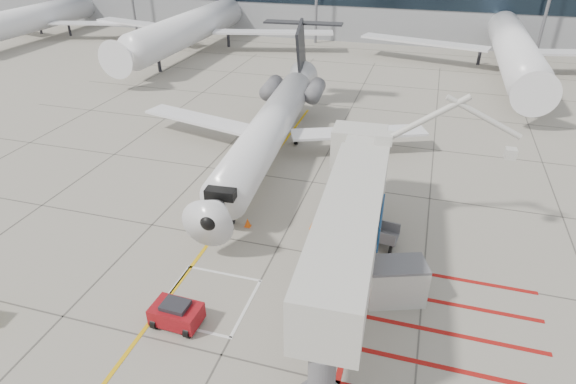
% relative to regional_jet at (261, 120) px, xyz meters
% --- Properties ---
extents(ground_plane, '(260.00, 260.00, 0.00)m').
position_rel_regional_jet_xyz_m(ground_plane, '(3.91, -12.66, -3.98)').
color(ground_plane, gray).
rests_on(ground_plane, ground).
extents(regional_jet, '(26.29, 32.08, 7.96)m').
position_rel_regional_jet_xyz_m(regional_jet, '(0.00, 0.00, 0.00)').
color(regional_jet, silver).
rests_on(regional_jet, ground_plane).
extents(jet_bridge, '(9.22, 18.15, 7.11)m').
position_rel_regional_jet_xyz_m(jet_bridge, '(8.22, -11.73, -0.42)').
color(jet_bridge, beige).
rests_on(jet_bridge, ground_plane).
extents(pushback_tug, '(2.26, 1.47, 1.29)m').
position_rel_regional_jet_xyz_m(pushback_tug, '(1.28, -15.54, -3.33)').
color(pushback_tug, maroon).
rests_on(pushback_tug, ground_plane).
extents(baggage_cart, '(2.27, 1.59, 1.34)m').
position_rel_regional_jet_xyz_m(baggage_cart, '(9.26, -6.80, -3.31)').
color(baggage_cart, '#5C5C61').
rests_on(baggage_cart, ground_plane).
extents(ground_power_unit, '(3.11, 2.44, 2.16)m').
position_rel_regional_jet_xyz_m(ground_power_unit, '(10.56, -11.07, -2.90)').
color(ground_power_unit, '#BBBAB2').
rests_on(ground_power_unit, ground_plane).
extents(cone_nose, '(0.39, 0.39, 0.54)m').
position_rel_regional_jet_xyz_m(cone_nose, '(1.53, -7.14, -3.71)').
color(cone_nose, '#DC4E0B').
rests_on(cone_nose, ground_plane).
extents(cone_side, '(0.32, 0.32, 0.44)m').
position_rel_regional_jet_xyz_m(cone_side, '(5.30, -6.26, -3.76)').
color(cone_side, '#DA5B0B').
rests_on(cone_side, ground_plane).
extents(bg_aircraft_b, '(36.36, 40.40, 12.12)m').
position_rel_regional_jet_xyz_m(bg_aircraft_b, '(-20.42, 33.34, 2.08)').
color(bg_aircraft_b, silver).
rests_on(bg_aircraft_b, ground_plane).
extents(bg_aircraft_c, '(35.76, 39.73, 11.92)m').
position_rel_regional_jet_xyz_m(bg_aircraft_c, '(19.43, 33.34, 1.98)').
color(bg_aircraft_c, silver).
rests_on(bg_aircraft_c, ground_plane).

